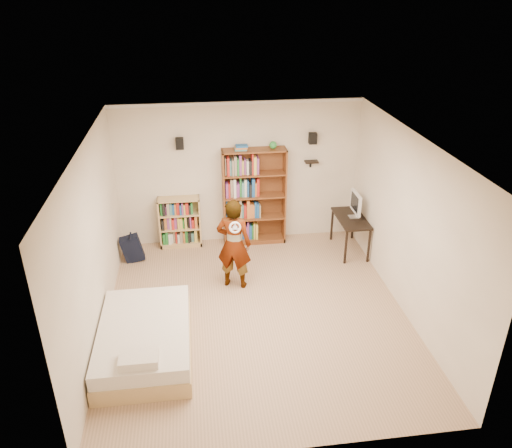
{
  "coord_description": "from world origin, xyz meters",
  "views": [
    {
      "loc": [
        -0.83,
        -6.2,
        4.61
      ],
      "look_at": [
        0.07,
        0.6,
        1.23
      ],
      "focal_mm": 35.0,
      "sensor_mm": 36.0,
      "label": 1
    }
  ],
  "objects_px": {
    "person": "(234,244)",
    "tall_bookshelf": "(254,197)",
    "daybed": "(145,336)",
    "computer_desk": "(350,234)",
    "low_bookshelf": "(180,222)"
  },
  "relations": [
    {
      "from": "tall_bookshelf",
      "to": "person",
      "type": "bearing_deg",
      "value": -109.32
    },
    {
      "from": "low_bookshelf",
      "to": "person",
      "type": "distance_m",
      "value": 1.78
    },
    {
      "from": "person",
      "to": "tall_bookshelf",
      "type": "bearing_deg",
      "value": -90.36
    },
    {
      "from": "computer_desk",
      "to": "daybed",
      "type": "height_order",
      "value": "computer_desk"
    },
    {
      "from": "low_bookshelf",
      "to": "computer_desk",
      "type": "xyz_separation_m",
      "value": [
        3.13,
        -0.62,
        -0.15
      ]
    },
    {
      "from": "low_bookshelf",
      "to": "person",
      "type": "bearing_deg",
      "value": -59.85
    },
    {
      "from": "daybed",
      "to": "person",
      "type": "relative_size",
      "value": 1.21
    },
    {
      "from": "low_bookshelf",
      "to": "person",
      "type": "relative_size",
      "value": 0.63
    },
    {
      "from": "daybed",
      "to": "person",
      "type": "xyz_separation_m",
      "value": [
        1.36,
        1.51,
        0.5
      ]
    },
    {
      "from": "tall_bookshelf",
      "to": "computer_desk",
      "type": "bearing_deg",
      "value": -19.11
    },
    {
      "from": "person",
      "to": "computer_desk",
      "type": "bearing_deg",
      "value": -139.08
    },
    {
      "from": "tall_bookshelf",
      "to": "daybed",
      "type": "xyz_separation_m",
      "value": [
        -1.88,
        -3.01,
        -0.65
      ]
    },
    {
      "from": "tall_bookshelf",
      "to": "daybed",
      "type": "relative_size",
      "value": 0.99
    },
    {
      "from": "low_bookshelf",
      "to": "computer_desk",
      "type": "height_order",
      "value": "low_bookshelf"
    },
    {
      "from": "low_bookshelf",
      "to": "daybed",
      "type": "distance_m",
      "value": 3.08
    }
  ]
}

